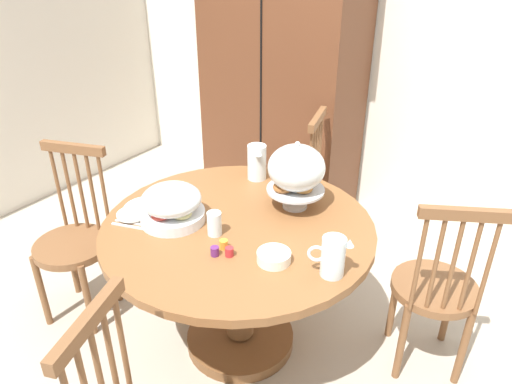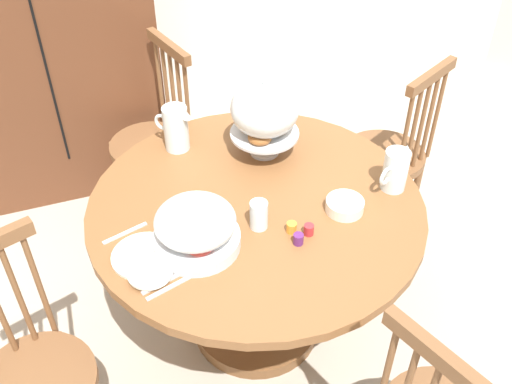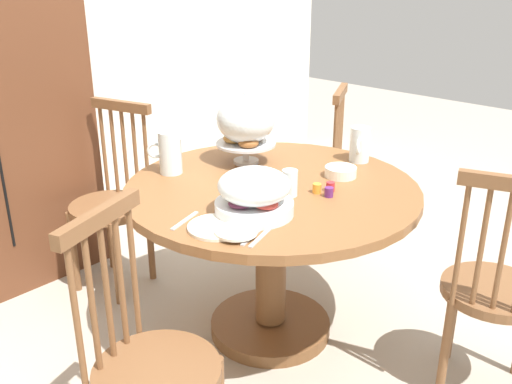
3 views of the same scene
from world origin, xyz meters
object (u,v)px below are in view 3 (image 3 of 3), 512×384
at_px(drinking_glass, 290,183).
at_px(pastry_stand_with_dome, 246,122).
at_px(windsor_chair_far_side, 494,293).
at_px(orange_juice_pitcher, 360,146).
at_px(dining_table, 271,228).
at_px(china_plate_large, 218,227).
at_px(milk_pitcher, 170,154).
at_px(windsor_chair_facing_door, 150,370).
at_px(windsor_chair_by_cabinet, 112,205).
at_px(windsor_chair_near_window, 313,176).
at_px(fruit_platter_covered, 254,193).
at_px(china_plate_small, 236,232).
at_px(cereal_bowl, 341,172).

bearing_deg(drinking_glass, pastry_stand_with_dome, 66.98).
bearing_deg(windsor_chair_far_side, orange_juice_pitcher, 72.87).
relative_size(dining_table, china_plate_large, 5.73).
bearing_deg(milk_pitcher, windsor_chair_facing_door, -134.25).
height_order(dining_table, milk_pitcher, milk_pitcher).
bearing_deg(china_plate_large, windsor_chair_by_cabinet, 77.55).
bearing_deg(windsor_chair_near_window, fruit_platter_covered, -153.47).
bearing_deg(china_plate_small, pastry_stand_with_dome, 40.99).
xyz_separation_m(windsor_chair_by_cabinet, china_plate_small, (-0.23, -1.13, 0.30)).
xyz_separation_m(dining_table, orange_juice_pitcher, (0.52, -0.10, 0.28)).
distance_m(milk_pitcher, drinking_glass, 0.59).
relative_size(dining_table, windsor_chair_by_cabinet, 1.29).
bearing_deg(cereal_bowl, milk_pitcher, 128.97).
relative_size(windsor_chair_near_window, orange_juice_pitcher, 5.78).
xyz_separation_m(windsor_chair_by_cabinet, drinking_glass, (0.18, -1.03, 0.34)).
bearing_deg(fruit_platter_covered, windsor_chair_far_side, -53.78).
distance_m(dining_table, pastry_stand_with_dome, 0.51).
height_order(windsor_chair_by_cabinet, milk_pitcher, windsor_chair_by_cabinet).
bearing_deg(drinking_glass, windsor_chair_far_side, -67.68).
relative_size(windsor_chair_facing_door, drinking_glass, 8.86).
bearing_deg(pastry_stand_with_dome, windsor_chair_far_side, -83.26).
relative_size(dining_table, windsor_chair_near_window, 1.29).
xyz_separation_m(pastry_stand_with_dome, drinking_glass, (-0.17, -0.41, -0.14)).
distance_m(windsor_chair_by_cabinet, windsor_chair_far_side, 1.86).
bearing_deg(fruit_platter_covered, pastry_stand_with_dome, 46.52).
height_order(windsor_chair_far_side, orange_juice_pitcher, windsor_chair_far_side).
bearing_deg(dining_table, china_plate_small, -153.21).
relative_size(windsor_chair_facing_door, cereal_bowl, 6.96).
height_order(windsor_chair_facing_door, drinking_glass, windsor_chair_facing_door).
distance_m(dining_table, cereal_bowl, 0.40).
xyz_separation_m(dining_table, milk_pitcher, (-0.19, 0.44, 0.29)).
bearing_deg(dining_table, milk_pitcher, 113.24).
distance_m(windsor_chair_near_window, china_plate_large, 1.43).
distance_m(windsor_chair_facing_door, drinking_glass, 0.93).
relative_size(dining_table, china_plate_small, 8.40).
distance_m(windsor_chair_far_side, china_plate_large, 1.09).
distance_m(fruit_platter_covered, milk_pitcher, 0.59).
bearing_deg(milk_pitcher, dining_table, -66.76).
height_order(windsor_chair_facing_door, windsor_chair_far_side, same).
bearing_deg(cereal_bowl, orange_juice_pitcher, 13.50).
xyz_separation_m(pastry_stand_with_dome, fruit_platter_covered, (-0.41, -0.43, -0.11)).
bearing_deg(orange_juice_pitcher, drinking_glass, -176.89).
bearing_deg(drinking_glass, windsor_chair_by_cabinet, 100.17).
xyz_separation_m(windsor_chair_near_window, china_plate_large, (-1.29, -0.54, 0.29)).
bearing_deg(milk_pitcher, drinking_glass, -74.85).
height_order(china_plate_large, cereal_bowl, cereal_bowl).
bearing_deg(pastry_stand_with_dome, drinking_glass, -113.02).
bearing_deg(windsor_chair_by_cabinet, dining_table, -76.31).
bearing_deg(milk_pitcher, cereal_bowl, -51.03).
bearing_deg(windsor_chair_far_side, windsor_chair_near_window, 66.62).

